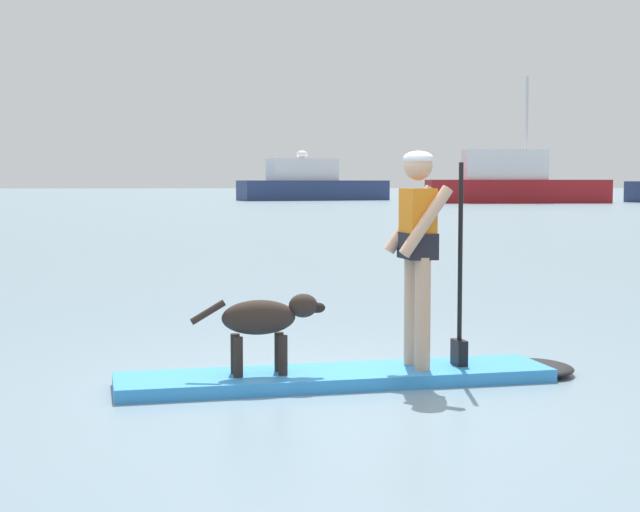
% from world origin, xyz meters
% --- Properties ---
extents(ground_plane, '(400.00, 400.00, 0.00)m').
position_xyz_m(ground_plane, '(0.00, 0.00, 0.00)').
color(ground_plane, slate).
extents(paddleboard, '(3.66, 1.08, 0.10)m').
position_xyz_m(paddleboard, '(0.23, 0.03, 0.05)').
color(paddleboard, '#338CD8').
rests_on(paddleboard, ground_plane).
extents(person_paddler, '(0.63, 0.51, 1.67)m').
position_xyz_m(person_paddler, '(0.66, 0.07, 1.07)').
color(person_paddler, tan).
rests_on(person_paddler, paddleboard).
extents(dog, '(1.02, 0.28, 0.60)m').
position_xyz_m(dog, '(-0.54, -0.06, 0.51)').
color(dog, '#2D231E').
rests_on(dog, paddleboard).
extents(moored_boat_starboard, '(12.31, 5.91, 3.96)m').
position_xyz_m(moored_boat_starboard, '(7.63, 70.93, 1.25)').
color(moored_boat_starboard, navy).
rests_on(moored_boat_starboard, ground_plane).
extents(moored_boat_far_port, '(12.79, 4.18, 8.81)m').
position_xyz_m(moored_boat_far_port, '(20.76, 59.58, 1.39)').
color(moored_boat_far_port, maroon).
rests_on(moored_boat_far_port, ground_plane).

